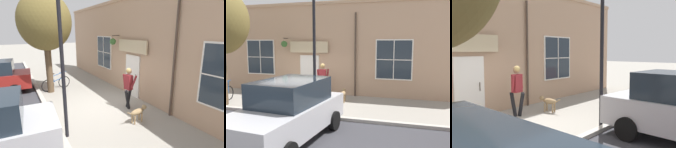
{
  "view_description": "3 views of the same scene",
  "coord_description": "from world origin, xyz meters",
  "views": [
    {
      "loc": [
        3.05,
        6.71,
        3.24
      ],
      "look_at": [
        -1.28,
        -0.76,
        1.14
      ],
      "focal_mm": 28.0,
      "sensor_mm": 36.0,
      "label": 1
    },
    {
      "loc": [
        10.42,
        5.33,
        2.82
      ],
      "look_at": [
        -0.99,
        1.79,
        1.29
      ],
      "focal_mm": 40.0,
      "sensor_mm": 36.0,
      "label": 2
    },
    {
      "loc": [
        5.62,
        -4.58,
        2.28
      ],
      "look_at": [
        0.01,
        2.17,
        1.47
      ],
      "focal_mm": 40.0,
      "sensor_mm": 36.0,
      "label": 3
    }
  ],
  "objects": [
    {
      "name": "storefront_facade",
      "position": [
        -2.34,
        0.01,
        2.47
      ],
      "size": [
        0.95,
        18.0,
        4.95
      ],
      "color": "tan",
      "rests_on": "ground_plane"
    },
    {
      "name": "pedestrian_walking",
      "position": [
        -1.1,
        0.95,
        1.08
      ],
      "size": [
        0.55,
        0.55,
        1.78
      ],
      "color": "black",
      "rests_on": "ground_plane"
    },
    {
      "name": "street_lamp",
      "position": [
        1.81,
        1.73,
        3.52
      ],
      "size": [
        0.32,
        0.32,
        5.48
      ],
      "color": "black",
      "rests_on": "ground_plane"
    },
    {
      "name": "dog_on_leash",
      "position": [
        -0.72,
        2.13,
        0.4
      ],
      "size": [
        1.0,
        0.3,
        0.61
      ],
      "color": "#997A51",
      "rests_on": "ground_plane"
    },
    {
      "name": "ground_plane",
      "position": [
        0.0,
        0.0,
        0.0
      ],
      "size": [
        90.0,
        90.0,
        0.0
      ],
      "primitive_type": "plane",
      "color": "gray"
    }
  ]
}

